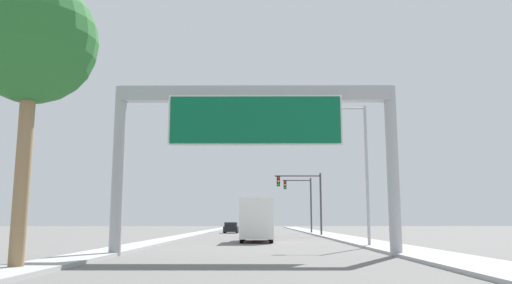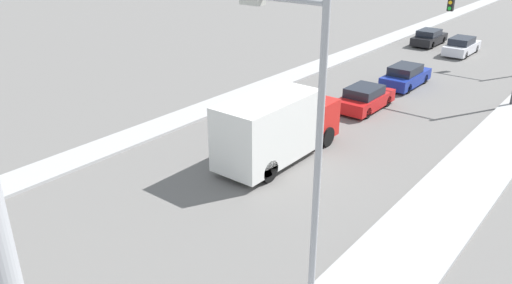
{
  "view_description": "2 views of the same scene",
  "coord_description": "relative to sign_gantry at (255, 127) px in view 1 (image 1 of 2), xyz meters",
  "views": [
    {
      "loc": [
        0.17,
        -5.29,
        1.58
      ],
      "look_at": [
        0.0,
        24.04,
        6.23
      ],
      "focal_mm": 35.0,
      "sensor_mm": 36.0,
      "label": 1
    },
    {
      "loc": [
        12.49,
        15.95,
        10.16
      ],
      "look_at": [
        1.85,
        29.29,
        2.69
      ],
      "focal_mm": 35.0,
      "sensor_mm": 36.0,
      "label": 2
    }
  ],
  "objects": [
    {
      "name": "car_near_left",
      "position": [
        0.0,
        24.09,
        -5.32
      ],
      "size": [
        1.89,
        4.3,
        1.43
      ],
      "color": "red",
      "rests_on": "ground"
    },
    {
      "name": "street_lamp_right",
      "position": [
        6.56,
        7.55,
        -0.87
      ],
      "size": [
        2.44,
        0.28,
        8.75
      ],
      "color": "#9EA0A5",
      "rests_on": "ground"
    },
    {
      "name": "car_far_left",
      "position": [
        0.0,
        41.62,
        -5.31
      ],
      "size": [
        1.81,
        4.65,
        1.46
      ],
      "color": "silver",
      "rests_on": "ground"
    },
    {
      "name": "car_far_center",
      "position": [
        0.0,
        29.98,
        -5.3
      ],
      "size": [
        1.84,
        4.54,
        1.48
      ],
      "color": "navy",
      "rests_on": "ground"
    },
    {
      "name": "truck_box_primary",
      "position": [
        0.0,
        15.22,
        -4.37
      ],
      "size": [
        2.4,
        7.18,
        3.2
      ],
      "color": "red",
      "rests_on": "ground"
    },
    {
      "name": "median_strip_left",
      "position": [
        -7.25,
        42.1,
        -5.92
      ],
      "size": [
        2.0,
        120.0,
        0.15
      ],
      "color": "#A8A8A8",
      "rests_on": "ground"
    },
    {
      "name": "car_near_right",
      "position": [
        -3.5,
        43.43,
        -5.33
      ],
      "size": [
        1.84,
        4.46,
        1.4
      ],
      "color": "black",
      "rests_on": "ground"
    },
    {
      "name": "traffic_light_near_intersection",
      "position": [
        5.21,
        30.1,
        -1.5
      ],
      "size": [
        4.99,
        0.32,
        6.64
      ],
      "color": "#3D3D3F",
      "rests_on": "ground"
    },
    {
      "name": "sidewalk_right",
      "position": [
        7.75,
        42.1,
        -5.92
      ],
      "size": [
        3.0,
        120.0,
        0.15
      ],
      "color": "#A8A8A8",
      "rests_on": "ground"
    },
    {
      "name": "traffic_light_mid_block",
      "position": [
        5.71,
        40.1,
        -1.41
      ],
      "size": [
        3.64,
        0.32,
        6.96
      ],
      "color": "#3D3D3F",
      "rests_on": "ground"
    },
    {
      "name": "sign_gantry",
      "position": [
        0.0,
        0.0,
        0.0
      ],
      "size": [
        13.46,
        0.73,
        7.96
      ],
      "color": "#9EA0A5",
      "rests_on": "ground"
    },
    {
      "name": "palm_tree_foreground",
      "position": [
        -7.58,
        -6.96,
        1.62
      ],
      "size": [
        4.37,
        4.37,
        9.88
      ],
      "color": "#8C704C",
      "rests_on": "ground"
    }
  ]
}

